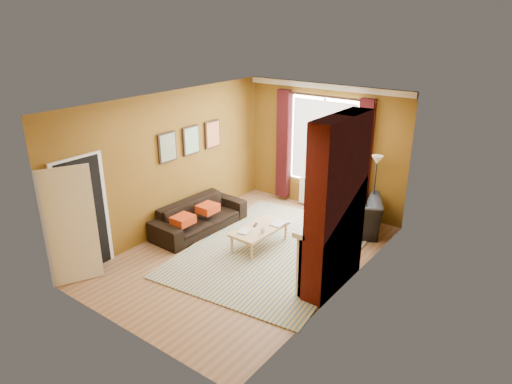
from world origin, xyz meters
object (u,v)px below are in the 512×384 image
Objects in this scene: wicker_stool at (340,215)px; floor_lamp at (376,172)px; coffee_table at (260,230)px; armchair at (350,216)px; sofa at (199,216)px.

floor_lamp is (0.60, 0.22, 1.01)m from wicker_stool.
armchair is at bearing 56.55° from coffee_table.
sofa reaches higher than wicker_stool.
sofa is 1.78× the size of armchair.
floor_lamp reaches higher than wicker_stool.
wicker_stool is (0.77, 1.81, -0.13)m from coffee_table.
floor_lamp is (0.27, 0.48, 0.85)m from armchair.
sofa is 2.94m from wicker_stool.
armchair is 1.91m from coffee_table.
wicker_stool is at bearing 68.94° from coffee_table.
armchair is 0.98× the size of coffee_table.
armchair is 0.75× the size of floor_lamp.
wicker_stool is at bearing -66.00° from armchair.
sofa is 1.75× the size of coffee_table.
sofa is 1.42m from coffee_table.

